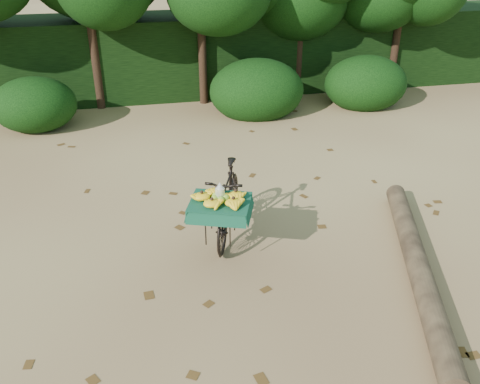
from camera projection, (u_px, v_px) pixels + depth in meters
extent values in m
plane|color=tan|center=(227.00, 219.00, 7.04)|extent=(80.00, 80.00, 0.00)
imported|color=black|center=(228.00, 201.00, 6.51)|extent=(0.97, 1.65, 0.95)
cube|color=black|center=(220.00, 203.00, 5.84)|extent=(0.47, 0.51, 0.02)
cube|color=#13492E|center=(220.00, 202.00, 5.83)|extent=(0.84, 0.77, 0.01)
ellipsoid|color=#7FA427|center=(226.00, 198.00, 5.80)|extent=(0.09, 0.07, 0.10)
ellipsoid|color=#7FA427|center=(222.00, 196.00, 5.85)|extent=(0.09, 0.07, 0.10)
ellipsoid|color=#7FA427|center=(216.00, 196.00, 5.84)|extent=(0.09, 0.07, 0.10)
ellipsoid|color=#7FA427|center=(215.00, 199.00, 5.78)|extent=(0.09, 0.07, 0.10)
ellipsoid|color=#7FA427|center=(221.00, 200.00, 5.76)|extent=(0.09, 0.07, 0.10)
cylinder|color=#EAE5C6|center=(220.00, 194.00, 5.79)|extent=(0.11, 0.11, 0.14)
cylinder|color=brown|center=(417.00, 265.00, 5.87)|extent=(1.48, 3.50, 0.26)
cube|color=black|center=(175.00, 55.00, 12.07)|extent=(26.00, 1.80, 1.80)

